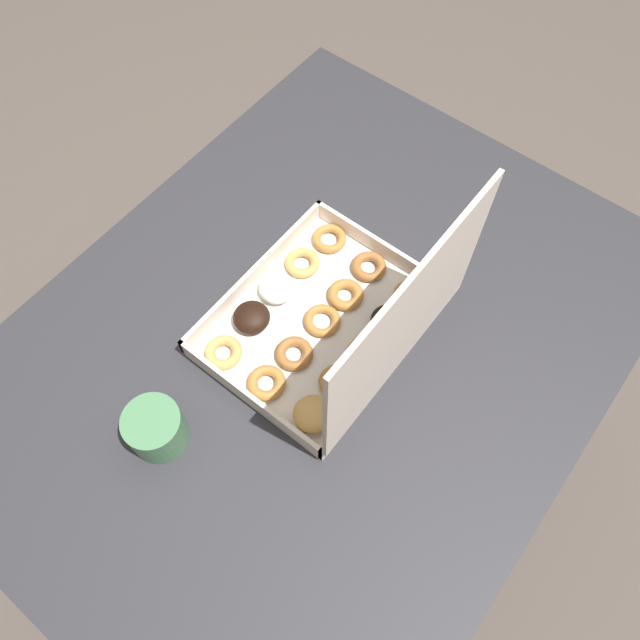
% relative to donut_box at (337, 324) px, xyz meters
% --- Properties ---
extents(ground_plane, '(8.00, 8.00, 0.00)m').
position_rel_donut_box_xyz_m(ground_plane, '(0.02, -0.03, -0.83)').
color(ground_plane, '#564C44').
extents(dining_table, '(1.24, 0.95, 0.77)m').
position_rel_donut_box_xyz_m(dining_table, '(0.02, -0.03, -0.16)').
color(dining_table, '#2D2D33').
rests_on(dining_table, ground_plane).
extents(donut_box, '(0.40, 0.33, 0.36)m').
position_rel_donut_box_xyz_m(donut_box, '(0.00, 0.00, 0.00)').
color(donut_box, silver).
rests_on(donut_box, dining_table).
extents(coffee_mug, '(0.10, 0.10, 0.08)m').
position_rel_donut_box_xyz_m(coffee_mug, '(0.32, -0.12, -0.02)').
color(coffee_mug, '#4C8456').
rests_on(coffee_mug, dining_table).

